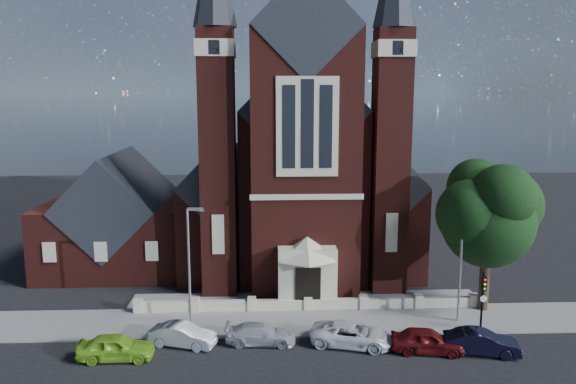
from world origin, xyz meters
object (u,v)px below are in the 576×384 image
(parish_hall, at_px, (120,222))
(car_navy, at_px, (482,342))
(street_lamp_right, at_px, (462,257))
(car_lime_van, at_px, (116,347))
(car_white_suv, at_px, (352,334))
(car_dark_red, at_px, (427,340))
(traffic_signal, at_px, (483,294))
(car_silver_a, at_px, (183,335))
(car_silver_b, at_px, (260,334))
(street_tree, at_px, (491,216))
(church, at_px, (295,167))
(street_lamp_left, at_px, (190,260))

(parish_hall, distance_m, car_navy, 32.04)
(street_lamp_right, xyz_separation_m, car_lime_van, (-21.85, -4.46, -3.85))
(car_white_suv, distance_m, car_dark_red, 4.49)
(traffic_signal, distance_m, car_navy, 3.83)
(car_silver_a, xyz_separation_m, car_silver_b, (4.78, 0.09, -0.06))
(car_lime_van, xyz_separation_m, car_silver_b, (8.41, 1.73, -0.12))
(street_tree, distance_m, car_lime_van, 25.88)
(car_navy, bearing_deg, car_silver_a, 95.87)
(church, bearing_deg, car_silver_a, -110.49)
(car_lime_van, bearing_deg, car_navy, -90.88)
(street_lamp_right, bearing_deg, street_tree, 34.26)
(church, relative_size, traffic_signal, 8.72)
(car_silver_a, bearing_deg, car_silver_b, -72.36)
(car_dark_red, bearing_deg, street_lamp_left, 82.55)
(car_silver_a, xyz_separation_m, car_dark_red, (14.76, -1.50, 0.06))
(street_tree, relative_size, car_navy, 2.42)
(street_tree, relative_size, car_lime_van, 2.42)
(car_silver_b, height_order, car_white_suv, car_white_suv)
(traffic_signal, bearing_deg, street_lamp_right, 120.01)
(car_navy, bearing_deg, car_silver_b, 93.33)
(car_dark_red, bearing_deg, street_tree, -35.61)
(street_lamp_right, relative_size, car_navy, 1.83)
(car_navy, bearing_deg, street_tree, -11.72)
(street_lamp_left, distance_m, car_lime_van, 7.03)
(street_tree, bearing_deg, car_dark_red, -134.71)
(church, xyz_separation_m, car_navy, (9.80, -23.64, -7.46))
(street_tree, height_order, street_lamp_left, street_tree)
(traffic_signal, height_order, car_dark_red, traffic_signal)
(street_lamp_left, xyz_separation_m, street_lamp_right, (18.00, 0.00, 0.00))
(car_lime_van, height_order, car_silver_b, car_lime_van)
(street_tree, distance_m, street_lamp_right, 3.84)
(traffic_signal, height_order, car_silver_b, traffic_signal)
(car_lime_van, bearing_deg, street_lamp_right, -78.70)
(street_lamp_left, bearing_deg, car_silver_b, -30.94)
(car_white_suv, bearing_deg, street_tree, -49.01)
(car_white_suv, relative_size, car_navy, 1.15)
(church, bearing_deg, car_lime_van, -116.67)
(car_navy, bearing_deg, parish_hall, 65.91)
(street_tree, height_order, car_navy, street_tree)
(street_lamp_left, height_order, street_lamp_right, same)
(street_tree, relative_size, street_lamp_right, 1.32)
(car_lime_van, relative_size, car_white_suv, 0.87)
(street_lamp_left, relative_size, car_silver_b, 1.87)
(street_lamp_left, bearing_deg, car_lime_van, -130.79)
(street_lamp_left, distance_m, car_silver_a, 4.83)
(street_tree, xyz_separation_m, car_navy, (-2.80, -6.41, -6.23))
(church, distance_m, parish_hall, 17.26)
(street_lamp_right, distance_m, car_silver_b, 14.28)
(car_lime_van, distance_m, car_dark_red, 18.39)
(car_white_suv, bearing_deg, car_lime_van, 110.58)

